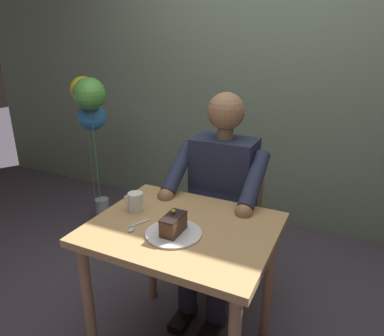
% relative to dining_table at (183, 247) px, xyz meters
% --- Properties ---
extents(cafe_rear_panel, '(6.40, 0.12, 3.00)m').
position_rel_dining_table_xyz_m(cafe_rear_panel, '(0.00, -1.67, 0.87)').
color(cafe_rear_panel, gray).
rests_on(cafe_rear_panel, ground).
extents(dining_table, '(0.84, 0.68, 0.75)m').
position_rel_dining_table_xyz_m(dining_table, '(0.00, 0.00, 0.00)').
color(dining_table, tan).
rests_on(dining_table, ground).
extents(chair, '(0.42, 0.42, 0.91)m').
position_rel_dining_table_xyz_m(chair, '(0.00, -0.62, -0.13)').
color(chair, tan).
rests_on(chair, ground).
extents(seated_person, '(0.53, 0.58, 1.29)m').
position_rel_dining_table_xyz_m(seated_person, '(0.00, -0.45, 0.04)').
color(seated_person, '#252D47').
rests_on(seated_person, ground).
extents(dessert_plate, '(0.25, 0.25, 0.01)m').
position_rel_dining_table_xyz_m(dessert_plate, '(-0.00, 0.09, 0.12)').
color(dessert_plate, white).
rests_on(dessert_plate, dining_table).
extents(cake_slice, '(0.07, 0.13, 0.10)m').
position_rel_dining_table_xyz_m(cake_slice, '(-0.00, 0.09, 0.17)').
color(cake_slice, '#513623').
rests_on(cake_slice, dessert_plate).
extents(coffee_cup, '(0.11, 0.08, 0.10)m').
position_rel_dining_table_xyz_m(coffee_cup, '(0.28, -0.03, 0.16)').
color(coffee_cup, white).
rests_on(coffee_cup, dining_table).
extents(dessert_spoon, '(0.06, 0.14, 0.01)m').
position_rel_dining_table_xyz_m(dessert_spoon, '(0.19, 0.11, 0.12)').
color(dessert_spoon, silver).
rests_on(dessert_spoon, dining_table).
extents(balloon_display, '(0.35, 0.35, 1.28)m').
position_rel_dining_table_xyz_m(balloon_display, '(1.30, -0.90, 0.38)').
color(balloon_display, '#B2C1C6').
rests_on(balloon_display, ground).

